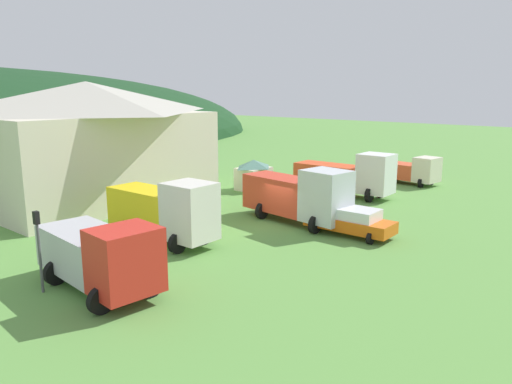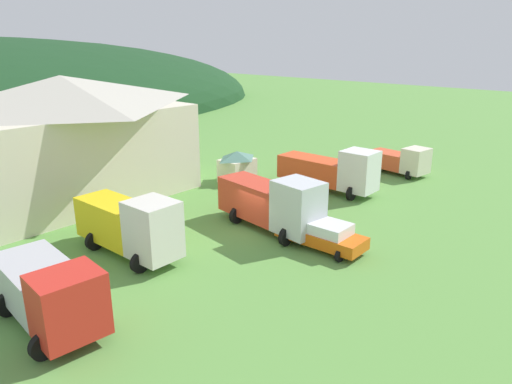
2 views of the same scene
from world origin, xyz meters
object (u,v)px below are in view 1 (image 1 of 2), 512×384
light_truck_cream (412,170)px  heavy_rig_white (349,175)px  depot_building (90,140)px  service_pickup_orange (352,222)px  flatbed_truck_yellow (166,210)px  traffic_light_west (38,242)px  traffic_cone_near_pickup (321,226)px  crane_truck_red (101,255)px  play_shed_cream (254,174)px  tow_truck_silver (300,195)px

light_truck_cream → heavy_rig_white: bearing=-95.1°
heavy_rig_white → light_truck_cream: size_ratio=1.47×
depot_building → service_pickup_orange: size_ratio=3.26×
flatbed_truck_yellow → heavy_rig_white: size_ratio=0.87×
service_pickup_orange → traffic_light_west: traffic_light_west is taller
heavy_rig_white → traffic_cone_near_pickup: bearing=-71.7°
crane_truck_red → service_pickup_orange: 14.75m
play_shed_cream → service_pickup_orange: bearing=-116.9°
service_pickup_orange → crane_truck_red: bearing=-107.3°
crane_truck_red → heavy_rig_white: 23.75m
depot_building → crane_truck_red: bearing=-121.1°
heavy_rig_white → depot_building: bearing=-136.6°
depot_building → traffic_light_west: (-11.38, -14.16, -2.46)m
crane_truck_red → service_pickup_orange: (14.12, -4.17, -0.81)m
depot_building → tow_truck_silver: size_ratio=2.17×
crane_truck_red → light_truck_cream: bearing=94.5°
tow_truck_silver → light_truck_cream: (17.72, -0.18, -0.61)m
flatbed_truck_yellow → heavy_rig_white: flatbed_truck_yellow is taller
service_pickup_orange → traffic_cone_near_pickup: bearing=167.4°
depot_building → flatbed_truck_yellow: (-3.39, -12.76, -2.81)m
depot_building → tow_truck_silver: (4.64, -16.35, -2.79)m
flatbed_truck_yellow → heavy_rig_white: bearing=82.9°
play_shed_cream → traffic_cone_near_pickup: bearing=-119.9°
tow_truck_silver → flatbed_truck_yellow: bearing=-106.4°
flatbed_truck_yellow → service_pickup_orange: (7.85, -7.45, -1.05)m
light_truck_cream → service_pickup_orange: light_truck_cream is taller
light_truck_cream → traffic_light_west: 33.84m
tow_truck_silver → service_pickup_orange: bearing=5.1°
depot_building → play_shed_cream: depot_building is taller
flatbed_truck_yellow → traffic_light_west: bearing=-80.9°
play_shed_cream → flatbed_truck_yellow: bearing=-158.5°
heavy_rig_white → light_truck_cream: (8.30, -1.87, -0.47)m
light_truck_cream → traffic_light_west: traffic_light_west is taller
traffic_cone_near_pickup → service_pickup_orange: bearing=-101.8°
flatbed_truck_yellow → service_pickup_orange: 10.87m
traffic_cone_near_pickup → heavy_rig_white: bearing=18.7°
depot_building → play_shed_cream: bearing=-32.3°
tow_truck_silver → service_pickup_orange: tow_truck_silver is taller
tow_truck_silver → heavy_rig_white: (9.42, 1.68, -0.15)m
play_shed_cream → depot_building: bearing=147.7°
play_shed_cream → tow_truck_silver: tow_truck_silver is taller
crane_truck_red → traffic_light_west: (-1.73, 1.87, 0.59)m
flatbed_truck_yellow → service_pickup_orange: size_ratio=1.36×
depot_building → service_pickup_orange: bearing=-77.5°
flatbed_truck_yellow → heavy_rig_white: 17.55m
crane_truck_red → flatbed_truck_yellow: flatbed_truck_yellow is taller
play_shed_cream → heavy_rig_white: bearing=-69.0°
service_pickup_orange → traffic_cone_near_pickup: service_pickup_orange is taller
tow_truck_silver → play_shed_cream: bearing=152.8°
service_pickup_orange → traffic_cone_near_pickup: (0.51, 2.46, -0.83)m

